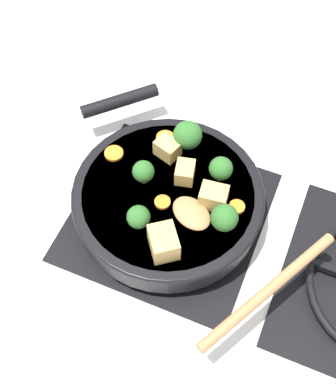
% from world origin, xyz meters
% --- Properties ---
extents(ground_plane, '(2.40, 2.40, 0.00)m').
position_xyz_m(ground_plane, '(0.00, 0.00, 0.00)').
color(ground_plane, white).
extents(front_burner_grate, '(0.31, 0.31, 0.03)m').
position_xyz_m(front_burner_grate, '(0.00, 0.00, 0.01)').
color(front_burner_grate, black).
rests_on(front_burner_grate, ground_plane).
extents(skillet_pan, '(0.37, 0.37, 0.05)m').
position_xyz_m(skillet_pan, '(-0.00, -0.00, 0.05)').
color(skillet_pan, black).
rests_on(skillet_pan, front_burner_grate).
extents(wooden_spoon, '(0.24, 0.25, 0.02)m').
position_xyz_m(wooden_spoon, '(0.07, 0.14, 0.08)').
color(wooden_spoon, '#A87A4C').
rests_on(wooden_spoon, skillet_pan).
extents(tofu_cube_center_large, '(0.04, 0.04, 0.03)m').
position_xyz_m(tofu_cube_center_large, '(-0.04, 0.01, 0.09)').
color(tofu_cube_center_large, tan).
rests_on(tofu_cube_center_large, skillet_pan).
extents(tofu_cube_near_handle, '(0.04, 0.05, 0.03)m').
position_xyz_m(tofu_cube_near_handle, '(-0.07, -0.03, 0.09)').
color(tofu_cube_near_handle, tan).
rests_on(tofu_cube_near_handle, skillet_pan).
extents(tofu_cube_east_chunk, '(0.06, 0.06, 0.04)m').
position_xyz_m(tofu_cube_east_chunk, '(0.09, 0.03, 0.10)').
color(tofu_cube_east_chunk, tan).
rests_on(tofu_cube_east_chunk, skillet_pan).
extents(tofu_cube_west_chunk, '(0.04, 0.05, 0.03)m').
position_xyz_m(tofu_cube_west_chunk, '(-0.01, 0.07, 0.09)').
color(tofu_cube_west_chunk, tan).
rests_on(tofu_cube_west_chunk, skillet_pan).
extents(broccoli_floret_near_spoon, '(0.04, 0.04, 0.05)m').
position_xyz_m(broccoli_floret_near_spoon, '(0.03, 0.10, 0.10)').
color(broccoli_floret_near_spoon, '#709956').
rests_on(broccoli_floret_near_spoon, skillet_pan).
extents(broccoli_floret_center_top, '(0.04, 0.04, 0.04)m').
position_xyz_m(broccoli_floret_center_top, '(-0.01, -0.04, 0.10)').
color(broccoli_floret_center_top, '#709956').
rests_on(broccoli_floret_center_top, skillet_pan).
extents(broccoli_floret_east_rim, '(0.05, 0.05, 0.05)m').
position_xyz_m(broccoli_floret_east_rim, '(-0.10, -0.01, 0.11)').
color(broccoli_floret_east_rim, '#709956').
rests_on(broccoli_floret_east_rim, skillet_pan).
extents(broccoli_floret_west_rim, '(0.04, 0.04, 0.04)m').
position_xyz_m(broccoli_floret_west_rim, '(0.07, -0.02, 0.10)').
color(broccoli_floret_west_rim, '#709956').
rests_on(broccoli_floret_west_rim, skillet_pan).
extents(broccoli_floret_north_edge, '(0.04, 0.04, 0.05)m').
position_xyz_m(broccoli_floret_north_edge, '(-0.06, 0.07, 0.10)').
color(broccoli_floret_north_edge, '#709956').
rests_on(broccoli_floret_north_edge, skillet_pan).
extents(carrot_slice_orange_thin, '(0.03, 0.03, 0.01)m').
position_xyz_m(carrot_slice_orange_thin, '(-0.01, 0.11, 0.08)').
color(carrot_slice_orange_thin, orange).
rests_on(carrot_slice_orange_thin, skillet_pan).
extents(carrot_slice_near_center, '(0.03, 0.03, 0.01)m').
position_xyz_m(carrot_slice_near_center, '(0.02, -0.00, 0.08)').
color(carrot_slice_near_center, orange).
rests_on(carrot_slice_near_center, skillet_pan).
extents(carrot_slice_edge_slice, '(0.03, 0.03, 0.01)m').
position_xyz_m(carrot_slice_edge_slice, '(-0.03, -0.11, 0.08)').
color(carrot_slice_edge_slice, orange).
rests_on(carrot_slice_edge_slice, skillet_pan).
extents(carrot_slice_under_broccoli, '(0.03, 0.03, 0.01)m').
position_xyz_m(carrot_slice_under_broccoli, '(-0.10, -0.05, 0.08)').
color(carrot_slice_under_broccoli, orange).
rests_on(carrot_slice_under_broccoli, skillet_pan).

